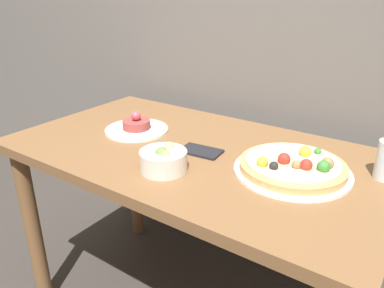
# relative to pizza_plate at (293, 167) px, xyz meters

# --- Properties ---
(dining_table) EXTENTS (1.25, 0.70, 0.73)m
(dining_table) POSITION_rel_pizza_plate_xyz_m (-0.33, -0.02, -0.13)
(dining_table) COLOR brown
(dining_table) RESTS_ON ground_plane
(pizza_plate) EXTENTS (0.33, 0.33, 0.07)m
(pizza_plate) POSITION_rel_pizza_plate_xyz_m (0.00, 0.00, 0.00)
(pizza_plate) COLOR white
(pizza_plate) RESTS_ON dining_table
(tartare_plate) EXTENTS (0.23, 0.23, 0.08)m
(tartare_plate) POSITION_rel_pizza_plate_xyz_m (-0.60, -0.00, -0.01)
(tartare_plate) COLOR white
(tartare_plate) RESTS_ON dining_table
(small_bowl) EXTENTS (0.14, 0.14, 0.08)m
(small_bowl) POSITION_rel_pizza_plate_xyz_m (-0.32, -0.20, 0.01)
(small_bowl) COLOR silver
(small_bowl) RESTS_ON dining_table
(napkin) EXTENTS (0.14, 0.09, 0.01)m
(napkin) POSITION_rel_pizza_plate_xyz_m (-0.30, -0.03, -0.02)
(napkin) COLOR black
(napkin) RESTS_ON dining_table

